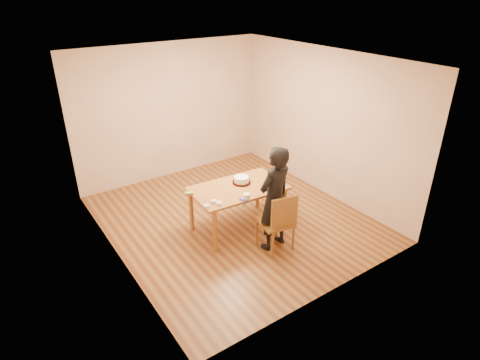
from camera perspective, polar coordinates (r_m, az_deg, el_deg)
room_shell at (r=6.66m, az=-2.69°, el=5.75°), size 4.00×4.50×2.70m
dining_table at (r=6.40m, az=-0.25°, el=-1.20°), size 1.54×0.97×0.04m
dining_chair at (r=6.09m, az=5.06°, el=-5.96°), size 0.55×0.55×0.04m
cake_plate at (r=6.53m, az=0.22°, el=-0.33°), size 0.30×0.30×0.02m
cake at (r=6.50m, az=0.22°, el=0.06°), size 0.24×0.24×0.08m
frosting_dome at (r=6.48m, az=0.22°, el=0.47°), size 0.24×0.24×0.03m
frosting_tub at (r=6.04m, az=0.95°, el=-2.35°), size 0.10×0.10×0.09m
frosting_lid at (r=6.04m, az=0.37°, el=-2.75°), size 0.10×0.10×0.01m
frosting_dollop at (r=6.03m, az=0.37°, el=-2.64°), size 0.04×0.04×0.02m
ramekin_green at (r=5.91m, az=-2.99°, el=-3.33°), size 0.08×0.08×0.04m
ramekin_yellow at (r=5.96m, az=-3.75°, el=-3.05°), size 0.09×0.09×0.04m
ramekin_multi at (r=5.85m, az=-4.78°, el=-3.73°), size 0.08×0.08×0.04m
candy_box_pink at (r=6.22m, az=-7.21°, el=-1.99°), size 0.13×0.09×0.02m
candy_box_green at (r=6.22m, az=-7.28°, el=-1.83°), size 0.15×0.12×0.02m
spatula at (r=5.92m, az=0.75°, el=-3.41°), size 0.16×0.10×0.01m
person at (r=5.92m, az=4.93°, el=-2.71°), size 0.66×0.49×1.65m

